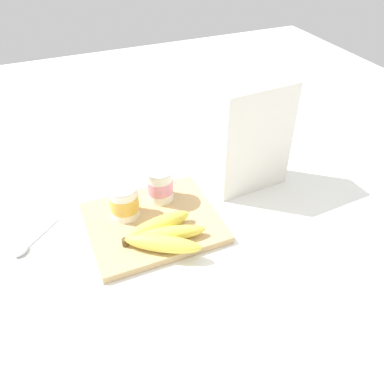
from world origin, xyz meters
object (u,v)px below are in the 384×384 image
cutting_board (153,223)px  cereal_box (252,138)px  spoon (30,243)px  yogurt_cup_back (160,184)px  yogurt_cup_front (124,201)px  banana_bunch (161,235)px

cutting_board → cereal_box: 0.31m
cereal_box → spoon: bearing=177.5°
yogurt_cup_back → cereal_box: bearing=-2.6°
cutting_board → yogurt_cup_back: 0.09m
cutting_board → yogurt_cup_front: yogurt_cup_front is taller
cereal_box → yogurt_cup_front: 0.34m
yogurt_cup_front → cutting_board: bearing=-38.8°
cereal_box → banana_bunch: size_ratio=1.51×
cereal_box → banana_bunch: cereal_box is taller
cereal_box → yogurt_cup_front: bearing=179.1°
yogurt_cup_back → spoon: (-0.31, -0.02, -0.05)m
yogurt_cup_front → yogurt_cup_back: yogurt_cup_back is taller
cereal_box → yogurt_cup_front: cereal_box is taller
spoon → yogurt_cup_back: bearing=3.6°
cutting_board → yogurt_cup_front: (-0.05, 0.04, 0.05)m
cutting_board → yogurt_cup_front: bearing=141.2°
cereal_box → yogurt_cup_back: (-0.23, 0.01, -0.08)m
cutting_board → cereal_box: (0.28, 0.06, 0.13)m
yogurt_cup_back → yogurt_cup_front: bearing=-165.0°
cereal_box → spoon: size_ratio=2.47×
yogurt_cup_front → banana_bunch: 0.12m
cutting_board → yogurt_cup_back: size_ratio=3.45×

